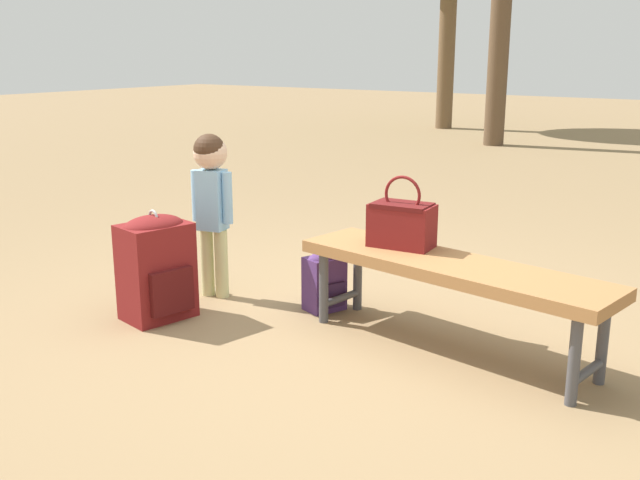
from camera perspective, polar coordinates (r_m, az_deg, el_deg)
name	(u,v)px	position (r m, az deg, el deg)	size (l,w,h in m)	color
ground_plane	(340,333)	(3.87, 1.55, -7.16)	(40.00, 40.00, 0.00)	#8C704C
park_bench	(451,273)	(3.59, 10.06, -2.52)	(1.64, 0.64, 0.45)	#9E6B3D
handbag	(402,223)	(3.77, 6.33, 1.34)	(0.34, 0.21, 0.37)	maroon
child_standing	(211,189)	(4.31, -8.38, 3.88)	(0.26, 0.20, 0.97)	#CCCC8C
backpack_large	(156,265)	(4.09, -12.53, -1.87)	(0.37, 0.41, 0.61)	maroon
backpack_small	(324,280)	(4.15, 0.35, -3.09)	(0.23, 0.25, 0.35)	#4C2D66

